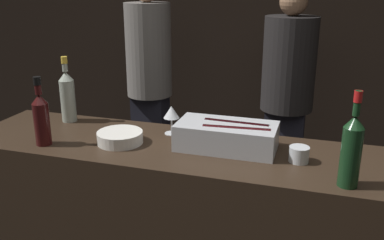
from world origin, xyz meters
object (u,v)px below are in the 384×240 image
at_px(red_wine_bottle_black_foil, 41,117).
at_px(person_in_hoodie, 287,89).
at_px(wine_glass, 171,113).
at_px(rose_wine_bottle, 67,95).
at_px(candle_votive, 299,154).
at_px(bowl_white, 120,137).
at_px(red_wine_bottle_burgundy, 351,149).
at_px(person_blond_tee, 149,75).
at_px(ice_bin_with_bottles, 228,135).

distance_m(red_wine_bottle_black_foil, person_in_hoodie, 2.08).
height_order(wine_glass, rose_wine_bottle, rose_wine_bottle).
xyz_separation_m(wine_glass, person_in_hoodie, (0.41, 1.55, -0.23)).
bearing_deg(candle_votive, person_in_hoodie, 96.51).
distance_m(bowl_white, person_in_hoodie, 1.84).
height_order(wine_glass, person_in_hoodie, person_in_hoodie).
height_order(wine_glass, red_wine_bottle_black_foil, red_wine_bottle_black_foil).
relative_size(bowl_white, red_wine_bottle_burgundy, 0.59).
relative_size(person_in_hoodie, person_blond_tee, 0.95).
xyz_separation_m(red_wine_bottle_burgundy, person_in_hoodie, (-0.38, 1.87, -0.27)).
relative_size(ice_bin_with_bottles, rose_wine_bottle, 1.27).
bearing_deg(person_in_hoodie, candle_votive, -133.27).
bearing_deg(bowl_white, ice_bin_with_bottles, 9.07).
height_order(ice_bin_with_bottles, bowl_white, ice_bin_with_bottles).
height_order(bowl_white, candle_votive, candle_votive).
bearing_deg(bowl_white, rose_wine_bottle, 152.22).
distance_m(red_wine_bottle_burgundy, person_in_hoodie, 1.93).
distance_m(red_wine_bottle_black_foil, rose_wine_bottle, 0.34).
xyz_separation_m(candle_votive, red_wine_bottle_black_foil, (-1.11, -0.14, 0.10)).
xyz_separation_m(wine_glass, red_wine_bottle_burgundy, (0.79, -0.32, 0.04)).
xyz_separation_m(red_wine_bottle_black_foil, red_wine_bottle_burgundy, (1.30, -0.02, 0.01)).
bearing_deg(wine_glass, ice_bin_with_bottles, -19.26).
height_order(bowl_white, person_blond_tee, person_blond_tee).
height_order(ice_bin_with_bottles, rose_wine_bottle, rose_wine_bottle).
distance_m(ice_bin_with_bottles, red_wine_bottle_burgundy, 0.54).
xyz_separation_m(bowl_white, person_in_hoodie, (0.60, 1.73, -0.15)).
distance_m(ice_bin_with_bottles, person_in_hoodie, 1.67).
xyz_separation_m(ice_bin_with_bottles, person_in_hoodie, (0.11, 1.65, -0.19)).
height_order(red_wine_bottle_black_foil, rose_wine_bottle, rose_wine_bottle).
height_order(candle_votive, person_in_hoodie, person_in_hoodie).
height_order(ice_bin_with_bottles, red_wine_bottle_black_foil, red_wine_bottle_black_foil).
xyz_separation_m(bowl_white, wine_glass, (0.18, 0.18, 0.08)).
bearing_deg(bowl_white, red_wine_bottle_black_foil, -159.81).
distance_m(bowl_white, wine_glass, 0.27).
distance_m(candle_votive, red_wine_bottle_black_foil, 1.13).
bearing_deg(ice_bin_with_bottles, wine_glass, 160.74).
height_order(wine_glass, candle_votive, wine_glass).
height_order(ice_bin_with_bottles, red_wine_bottle_burgundy, red_wine_bottle_burgundy).
xyz_separation_m(rose_wine_bottle, person_in_hoodie, (0.99, 1.52, -0.27)).
bearing_deg(red_wine_bottle_black_foil, bowl_white, 20.19).
bearing_deg(red_wine_bottle_black_foil, person_blond_tee, 97.30).
bearing_deg(person_blond_tee, red_wine_bottle_black_foil, -115.51).
relative_size(bowl_white, rose_wine_bottle, 0.61).
bearing_deg(person_blond_tee, rose_wine_bottle, -116.83).
xyz_separation_m(wine_glass, person_blond_tee, (-0.73, 1.46, -0.17)).
xyz_separation_m(bowl_white, red_wine_bottle_black_foil, (-0.32, -0.12, 0.10)).
distance_m(ice_bin_with_bottles, bowl_white, 0.49).
bearing_deg(bowl_white, person_blond_tee, 108.39).
bearing_deg(red_wine_bottle_burgundy, wine_glass, 157.80).
distance_m(rose_wine_bottle, person_blond_tee, 1.46).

